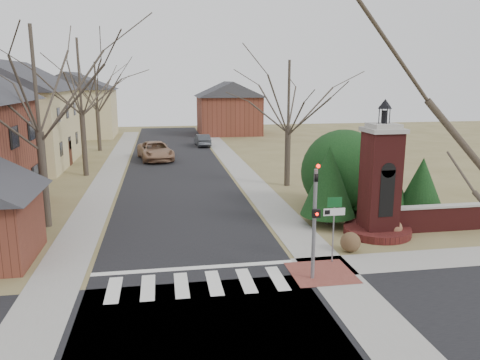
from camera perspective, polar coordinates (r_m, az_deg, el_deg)
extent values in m
plane|color=brown|center=(16.89, -4.93, -13.68)|extent=(120.00, 120.00, 0.00)
cube|color=black|center=(37.89, -7.72, 0.94)|extent=(8.00, 70.00, 0.01)
cube|color=black|center=(14.26, -3.86, -18.89)|extent=(120.00, 8.00, 0.01)
cube|color=silver|center=(17.61, -5.15, -12.52)|extent=(8.00, 2.20, 0.02)
cube|color=silver|center=(18.97, -5.52, -10.64)|extent=(8.00, 0.35, 0.02)
cube|color=gray|center=(38.40, 0.06, 1.21)|extent=(2.00, 60.00, 0.02)
cube|color=gray|center=(38.09, -15.56, 0.66)|extent=(2.00, 60.00, 0.02)
cube|color=brown|center=(18.72, 9.90, -11.09)|extent=(2.40, 2.40, 0.02)
cylinder|color=slate|center=(17.48, 9.03, -5.46)|extent=(0.14, 0.14, 4.20)
imported|color=black|center=(16.99, 9.25, 0.82)|extent=(0.15, 0.18, 0.90)
sphere|color=#FF0C05|center=(16.73, 9.52, 1.68)|extent=(0.14, 0.14, 0.14)
cube|color=black|center=(17.17, 9.27, -4.05)|extent=(0.28, 0.16, 0.30)
sphere|color=#FF0C05|center=(17.09, 9.37, -4.13)|extent=(0.11, 0.11, 0.11)
cylinder|color=slate|center=(19.40, 11.30, -6.23)|extent=(0.06, 0.06, 2.60)
cube|color=silver|center=(19.13, 11.42, -3.83)|extent=(0.90, 0.03, 0.30)
cube|color=black|center=(19.02, 10.59, -3.90)|extent=(0.22, 0.02, 0.18)
cube|color=#104B1F|center=(19.03, 11.47, -2.67)|extent=(0.60, 0.03, 0.40)
cylinder|color=#511917|center=(23.68, 16.35, -5.94)|extent=(3.20, 3.20, 0.36)
cube|color=#511917|center=(23.08, 16.69, -0.45)|extent=(1.50, 1.50, 5.00)
cube|color=black|center=(22.52, 17.45, -1.59)|extent=(0.70, 0.10, 2.20)
cube|color=gray|center=(22.68, 17.09, 5.84)|extent=(1.70, 1.70, 0.20)
cube|color=gray|center=(22.66, 17.12, 6.35)|extent=(1.30, 1.30, 0.20)
cylinder|color=black|center=(22.62, 17.18, 7.35)|extent=(0.20, 0.20, 0.60)
cone|color=black|center=(22.58, 17.28, 8.87)|extent=(0.64, 0.64, 0.45)
cube|color=#511917|center=(25.81, 25.46, -4.18)|extent=(7.50, 0.40, 1.20)
cube|color=gray|center=(25.65, 25.59, -2.78)|extent=(7.50, 0.50, 0.10)
cube|color=#CDB789|center=(44.12, -25.98, 5.61)|extent=(9.00, 12.00, 6.40)
cube|color=#CDB789|center=(64.23, -19.52, 7.67)|extent=(10.00, 8.00, 6.00)
cube|color=#CDB789|center=(63.05, -22.57, 11.00)|extent=(0.75, 0.75, 3.08)
cube|color=brown|center=(63.99, -1.40, 7.90)|extent=(8.00, 8.00, 5.00)
cube|color=brown|center=(61.95, -3.29, 10.88)|extent=(0.75, 0.75, 2.80)
cylinder|color=#473D33|center=(24.72, 10.57, -4.70)|extent=(0.20, 0.20, 0.50)
cone|color=black|center=(24.21, 10.76, -0.05)|extent=(2.80, 2.80, 3.60)
cylinder|color=#473D33|center=(27.05, 16.29, -3.51)|extent=(0.20, 0.20, 0.50)
cone|color=black|center=(26.52, 16.59, 1.38)|extent=(3.40, 3.40, 4.20)
cylinder|color=#473D33|center=(27.14, 21.02, -3.80)|extent=(0.20, 0.20, 0.50)
cone|color=black|center=(26.75, 21.29, -0.39)|extent=(2.40, 2.40, 2.80)
sphere|color=black|center=(27.11, 12.52, 1.40)|extent=(4.80, 4.80, 4.80)
cylinder|color=#473D33|center=(25.34, -22.79, 0.01)|extent=(0.40, 0.40, 4.83)
cylinder|color=#473D33|center=(37.92, -18.48, 4.28)|extent=(0.40, 0.40, 5.04)
cylinder|color=#473D33|center=(50.81, -16.85, 5.90)|extent=(0.40, 0.40, 4.41)
cylinder|color=#473D33|center=(32.75, 5.81, 2.94)|extent=(0.40, 0.40, 4.20)
imported|color=#9B7254|center=(43.96, -10.27, 3.51)|extent=(3.69, 6.37, 1.67)
imported|color=#3A3D42|center=(52.43, -4.59, 4.87)|extent=(1.62, 4.10, 1.33)
sphere|color=brown|center=(20.99, 13.31, -7.38)|extent=(0.88, 0.88, 0.88)
sphere|color=brown|center=(23.56, 18.24, -5.60)|extent=(0.79, 0.79, 0.79)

